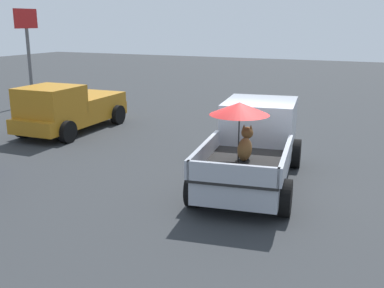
% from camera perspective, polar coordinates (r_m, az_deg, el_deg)
% --- Properties ---
extents(ground_plane, '(80.00, 80.00, 0.00)m').
position_cam_1_polar(ground_plane, '(11.76, 7.21, -4.93)').
color(ground_plane, '#2D3033').
extents(pickup_truck_main, '(5.27, 2.86, 2.24)m').
position_cam_1_polar(pickup_truck_main, '(11.89, 7.65, 0.19)').
color(pickup_truck_main, black).
rests_on(pickup_truck_main, ground).
extents(pickup_truck_red, '(4.85, 2.28, 1.80)m').
position_cam_1_polar(pickup_truck_red, '(17.60, -14.95, 4.27)').
color(pickup_truck_red, black).
rests_on(pickup_truck_red, ground).
extents(motel_sign, '(1.40, 0.16, 4.55)m').
position_cam_1_polar(motel_sign, '(23.85, -19.67, 12.28)').
color(motel_sign, '#59595B').
rests_on(motel_sign, ground).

